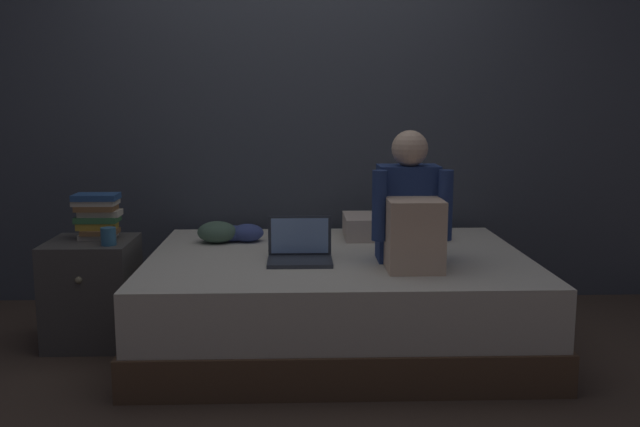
% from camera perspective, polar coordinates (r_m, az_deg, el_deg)
% --- Properties ---
extents(ground_plane, '(8.00, 8.00, 0.00)m').
position_cam_1_polar(ground_plane, '(3.48, -1.62, -12.27)').
color(ground_plane, '#47382D').
extents(wall_back, '(5.60, 0.10, 2.70)m').
position_cam_1_polar(wall_back, '(4.44, -1.79, 10.21)').
color(wall_back, '#424751').
rests_on(wall_back, ground_plane).
extents(bed, '(2.00, 1.50, 0.48)m').
position_cam_1_polar(bed, '(3.70, 1.46, -7.07)').
color(bed, brown).
rests_on(bed, ground_plane).
extents(nightstand, '(0.44, 0.46, 0.56)m').
position_cam_1_polar(nightstand, '(3.88, -18.24, -6.15)').
color(nightstand, '#474442').
rests_on(nightstand, ground_plane).
extents(person_sitting, '(0.39, 0.44, 0.66)m').
position_cam_1_polar(person_sitting, '(3.40, 7.47, -0.03)').
color(person_sitting, navy).
rests_on(person_sitting, bed).
extents(laptop, '(0.32, 0.23, 0.22)m').
position_cam_1_polar(laptop, '(3.46, -1.68, -3.10)').
color(laptop, '#333842').
rests_on(laptop, bed).
extents(pillow, '(0.56, 0.36, 0.13)m').
position_cam_1_polar(pillow, '(4.09, 5.93, -1.04)').
color(pillow, beige).
rests_on(pillow, bed).
extents(book_stack, '(0.24, 0.16, 0.24)m').
position_cam_1_polar(book_stack, '(3.84, -17.89, -0.11)').
color(book_stack, beige).
rests_on(book_stack, nightstand).
extents(mug, '(0.08, 0.08, 0.09)m').
position_cam_1_polar(mug, '(3.66, -17.06, -1.82)').
color(mug, teal).
rests_on(mug, nightstand).
extents(clothes_pile, '(0.37, 0.23, 0.12)m').
position_cam_1_polar(clothes_pile, '(3.97, -7.65, -1.56)').
color(clothes_pile, '#4C6B56').
rests_on(clothes_pile, bed).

